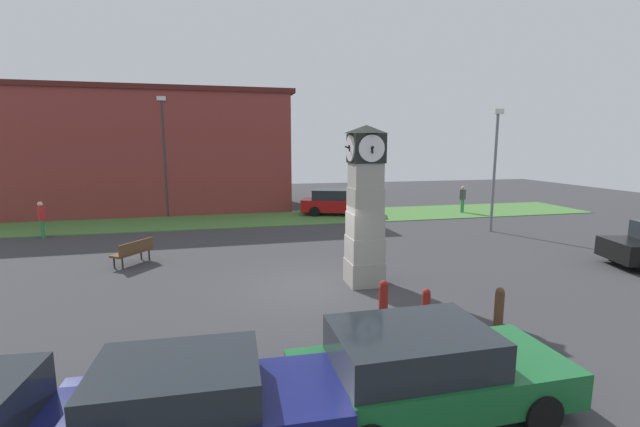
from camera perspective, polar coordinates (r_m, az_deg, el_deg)
name	(u,v)px	position (r m, az deg, el deg)	size (l,w,h in m)	color
ground_plane	(314,288)	(13.51, -0.82, -9.85)	(69.15, 69.15, 0.00)	#38383A
clock_tower	(365,209)	(13.38, 6.03, 0.60)	(1.32, 1.29, 4.99)	#9A958B
bollard_near_tower	(499,308)	(11.39, 22.77, -11.52)	(0.22, 0.22, 1.04)	brown
bollard_mid_row	(426,306)	(11.16, 13.95, -11.85)	(0.21, 0.21, 0.90)	maroon
bollard_far_row	(383,302)	(10.86, 8.44, -11.62)	(0.23, 0.23, 1.13)	maroon
car_near_tower	(194,406)	(6.94, -16.41, -23.37)	(4.18, 2.00, 1.42)	navy
car_by_building	(424,369)	(7.70, 13.66, -19.47)	(4.61, 2.10, 1.48)	#19602D
car_silver_hatch	(337,202)	(26.69, 2.26, 1.51)	(4.83, 3.07, 1.61)	#A51111
bench	(133,251)	(17.29, -23.62, -4.55)	(1.35, 1.61, 0.90)	brown
pedestrian_near_bench	(463,197)	(29.02, 18.49, 2.04)	(0.46, 0.43, 1.74)	#338C4C
pedestrian_crossing_lot	(41,217)	(24.12, -33.14, -0.40)	(0.41, 0.47, 1.74)	#338C4C
street_lamp_near_road	(495,162)	(23.17, 22.30, 6.43)	(0.50, 0.24, 6.11)	slate
street_lamp_far_side	(164,149)	(27.34, -20.04, 8.03)	(0.50, 0.24, 7.16)	#333338
warehouse_blue_far	(136,151)	(31.27, -23.38, 7.64)	(20.46, 8.01, 7.84)	maroon
grass_verge_far	(269,218)	(25.67, -6.86, -0.65)	(41.49, 5.12, 0.04)	#477A38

